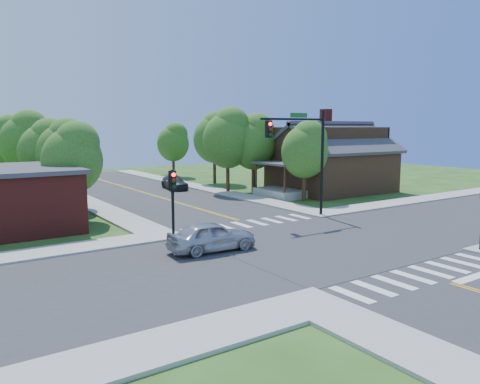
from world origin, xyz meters
TOP-DOWN VIEW (x-y plane):
  - ground at (0.00, 0.00)m, footprint 100.00×100.00m
  - road_ns at (0.00, 0.00)m, footprint 10.00×90.00m
  - road_ew at (0.00, 0.00)m, footprint 90.00×10.00m
  - intersection_patch at (0.00, 0.00)m, footprint 10.20×10.20m
  - sidewalk_ne at (15.82, 15.82)m, footprint 40.00×40.00m
  - crosswalk_north at (0.00, 6.20)m, footprint 8.85×2.00m
  - crosswalk_south at (0.00, -6.20)m, footprint 8.85×2.00m
  - centerline at (0.00, 0.00)m, footprint 0.30×90.00m
  - signal_mast_ne at (3.91, 5.59)m, footprint 5.30×0.42m
  - signal_pole_nw at (-5.60, 5.58)m, footprint 0.34×0.42m
  - house_ne at (15.11, 14.23)m, footprint 13.05×8.80m
  - tree_e_a at (9.23, 11.26)m, footprint 3.93×3.73m
  - tree_e_b at (8.98, 18.10)m, footprint 4.35×4.13m
  - tree_e_c at (9.45, 25.96)m, footprint 4.60×4.37m
  - tree_e_d at (8.72, 34.54)m, footprint 3.93×3.73m
  - tree_w_a at (-8.77, 13.37)m, footprint 3.83×3.64m
  - tree_w_b at (-9.05, 19.71)m, footprint 3.99×3.79m
  - tree_w_c at (-9.03, 27.70)m, footprint 4.50×4.27m
  - tree_w_d at (-9.26, 36.73)m, footprint 4.36×4.14m
  - tree_house at (6.79, 19.14)m, footprint 4.69×4.46m
  - tree_bldg at (-8.13, 18.14)m, footprint 3.99×3.79m
  - car_silver at (-5.32, 1.91)m, footprint 2.35×4.64m
  - car_dgrey at (3.50, 23.95)m, footprint 3.47×5.15m

SIDE VIEW (x-z plane):
  - ground at x=0.00m, z-range 0.00..0.00m
  - intersection_patch at x=0.00m, z-range -0.03..0.03m
  - road_ns at x=0.00m, z-range 0.00..0.04m
  - road_ew at x=0.00m, z-range 0.01..0.04m
  - crosswalk_north at x=0.00m, z-range 0.04..0.05m
  - crosswalk_south at x=0.00m, z-range 0.04..0.05m
  - centerline at x=0.00m, z-range 0.04..0.05m
  - sidewalk_ne at x=15.82m, z-range 0.00..0.14m
  - car_dgrey at x=3.50m, z-range 0.00..1.30m
  - car_silver at x=-5.32m, z-range 0.00..1.50m
  - signal_pole_nw at x=-5.60m, z-range 0.76..4.56m
  - house_ne at x=15.11m, z-range -0.23..6.88m
  - tree_w_a at x=-8.77m, z-range 1.01..7.53m
  - tree_e_d at x=8.72m, z-range 1.03..7.71m
  - tree_e_a at x=9.23m, z-range 1.03..7.71m
  - tree_bldg at x=-8.13m, z-range 1.05..7.82m
  - tree_w_b at x=-9.05m, z-range 1.05..7.84m
  - tree_e_b at x=8.98m, z-range 1.15..8.54m
  - signal_mast_ne at x=3.91m, z-range 1.25..8.45m
  - tree_w_d at x=-9.26m, z-range 1.15..8.56m
  - tree_w_c at x=-9.03m, z-range 1.18..8.83m
  - tree_e_c at x=9.45m, z-range 1.21..9.03m
  - tree_house at x=6.79m, z-range 1.24..9.22m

